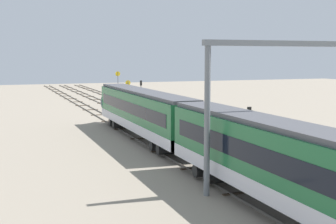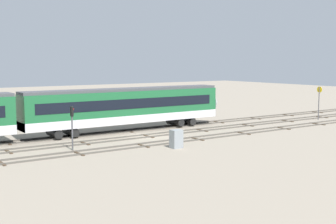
{
  "view_description": "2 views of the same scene",
  "coord_description": "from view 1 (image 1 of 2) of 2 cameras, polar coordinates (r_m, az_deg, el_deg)",
  "views": [
    {
      "loc": [
        -44.32,
        18.02,
        8.31
      ],
      "look_at": [
        4.67,
        -0.33,
        2.01
      ],
      "focal_mm": 49.38,
      "sensor_mm": 36.0,
      "label": 1
    },
    {
      "loc": [
        -25.14,
        -40.54,
        8.03
      ],
      "look_at": [
        4.38,
        2.54,
        2.11
      ],
      "focal_mm": 48.32,
      "sensor_mm": 36.0,
      "label": 2
    }
  ],
  "objects": [
    {
      "name": "track_with_train",
      "position": [
        47.13,
        -3.27,
        -3.21
      ],
      "size": [
        182.3,
        2.4,
        0.16
      ],
      "color": "#59544C",
      "rests_on": "ground"
    },
    {
      "name": "relay_cabinet",
      "position": [
        50.39,
        9.52,
        -1.74
      ],
      "size": [
        1.04,
        0.85,
        1.71
      ],
      "color": "gray",
      "rests_on": "ground"
    },
    {
      "name": "speed_sign_mid_trackside",
      "position": [
        73.61,
        -4.95,
        2.64
      ],
      "size": [
        0.14,
        0.81,
        4.56
      ],
      "color": "#4C4C51",
      "rests_on": "ground"
    },
    {
      "name": "track_second_near",
      "position": [
        48.55,
        1.57,
        -2.91
      ],
      "size": [
        182.3,
        2.4,
        0.16
      ],
      "color": "#59544C",
      "rests_on": "ground"
    },
    {
      "name": "overhead_gantry",
      "position": [
        30.62,
        16.34,
        3.39
      ],
      "size": [
        0.4,
        14.03,
        9.29
      ],
      "color": "slate",
      "rests_on": "ground"
    },
    {
      "name": "speed_sign_near_foreground",
      "position": [
        96.86,
        -6.2,
        3.96
      ],
      "size": [
        0.14,
        1.0,
        5.23
      ],
      "color": "#4C4C51",
      "rests_on": "ground"
    },
    {
      "name": "signal_light_trackside_departure",
      "position": [
        40.81,
        9.96,
        -1.24
      ],
      "size": [
        0.31,
        0.32,
        3.97
      ],
      "color": "#4C4C51",
      "rests_on": "ground"
    },
    {
      "name": "track_near_foreground",
      "position": [
        50.3,
        6.1,
        -2.6
      ],
      "size": [
        182.3,
        2.4,
        0.16
      ],
      "color": "#59544C",
      "rests_on": "ground"
    },
    {
      "name": "ground_plane",
      "position": [
        48.56,
        1.57,
        -2.99
      ],
      "size": [
        198.3,
        198.3,
        0.0
      ],
      "primitive_type": "plane",
      "color": "gray"
    },
    {
      "name": "signal_light_trackside_approach",
      "position": [
        81.15,
        -3.36,
        2.92
      ],
      "size": [
        0.31,
        0.32,
        4.14
      ],
      "color": "#4C4C51",
      "rests_on": "ground"
    }
  ]
}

